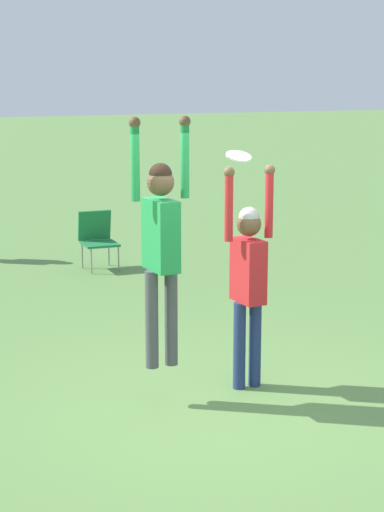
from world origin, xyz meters
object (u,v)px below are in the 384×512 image
(person_defending, at_px, (248,272))
(camping_chair_1, at_px, (97,236))
(person_jumping, at_px, (161,235))
(frisbee, at_px, (239,156))

(person_defending, height_order, camping_chair_1, person_defending)
(person_jumping, height_order, camping_chair_1, person_jumping)
(camping_chair_1, bearing_deg, person_defending, 89.23)
(person_jumping, xyz_separation_m, person_defending, (0.91, 0.01, -0.43))
(frisbee, distance_m, camping_chair_1, 6.19)
(person_defending, distance_m, camping_chair_1, 5.75)
(frisbee, bearing_deg, person_jumping, 165.53)
(person_jumping, xyz_separation_m, frisbee, (0.69, -0.18, 0.70))
(person_jumping, relative_size, person_defending, 1.05)
(person_jumping, relative_size, frisbee, 9.88)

